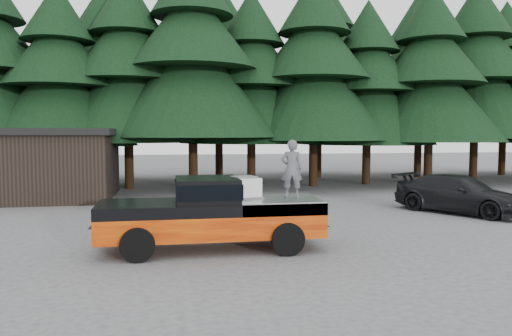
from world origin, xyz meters
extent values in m
plane|color=#48484B|center=(0.00, 0.00, 0.00)|extent=(120.00, 120.00, 0.00)
cube|color=black|center=(-1.39, 0.04, 1.62)|extent=(1.66, 1.90, 0.59)
cube|color=silver|center=(-0.39, 0.16, 1.60)|extent=(0.94, 0.85, 0.54)
imported|color=#4F5156|center=(0.90, 0.03, 2.12)|extent=(0.64, 0.48, 1.58)
imported|color=black|center=(8.74, 4.46, 0.73)|extent=(4.36, 5.38, 1.46)
cube|color=black|center=(-9.00, 12.00, 1.50)|extent=(8.00, 6.00, 3.00)
cube|color=black|center=(-9.00, 12.00, 3.15)|extent=(8.40, 6.40, 0.30)
camera|label=1|loc=(-2.42, -13.04, 3.09)|focal=35.00mm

